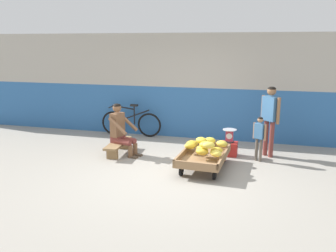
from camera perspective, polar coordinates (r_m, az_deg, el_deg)
The scene contains 12 objects.
ground_plane at distance 6.74m, azimuth 0.13°, elevation -8.02°, with size 80.00×80.00×0.00m, color gray.
back_wall at distance 9.27m, azimuth 5.00°, elevation 6.29°, with size 16.00×0.30×2.67m.
banana_cart at distance 7.10m, azimuth 5.72°, elevation -4.94°, with size 0.91×1.48×0.36m.
banana_pile at distance 7.05m, azimuth 6.08°, elevation -3.19°, with size 0.88×1.10×0.27m.
low_bench at distance 8.09m, azimuth -7.94°, elevation -3.02°, with size 0.37×1.12×0.27m.
vendor_seated at distance 7.95m, azimuth -7.53°, elevation -0.56°, with size 0.73×0.58×1.14m.
plastic_crate at distance 8.02m, azimuth 9.68°, elevation -3.60°, with size 0.36×0.28×0.30m.
weighing_scale at distance 7.94m, azimuth 9.76°, elevation -1.50°, with size 0.30×0.30×0.29m.
bicycle_near_left at distance 9.57m, azimuth -5.94°, elevation 0.51°, with size 1.66×0.48×0.86m.
customer_adult at distance 7.98m, azimuth 15.96°, elevation 1.92°, with size 0.39×0.36×1.53m.
customer_child at distance 7.66m, azimuth 14.36°, elevation -1.25°, with size 0.27×0.21×0.95m.
shopping_bag at distance 7.58m, azimuth 8.31°, elevation -4.78°, with size 0.18×0.12×0.24m, color #D13D4C.
Camera 1 is at (1.65, -6.07, 2.44)m, focal length 38.28 mm.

